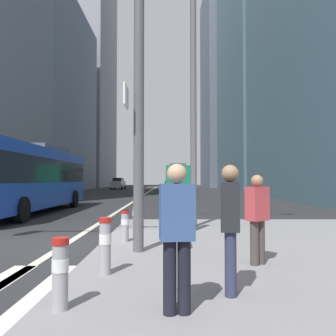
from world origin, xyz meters
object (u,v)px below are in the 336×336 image
(bollard_right, at_px, (126,224))
(pedestrian_far, at_px, (258,215))
(street_lamp_post, at_px, (194,67))
(pedestrian_waiting, at_px, (178,230))
(traffic_signal_gantry, at_px, (54,64))
(car_receding_near, at_px, (171,183))
(car_oncoming_mid, at_px, (119,183))
(bollard_left, at_px, (106,243))
(city_bus_red_receding, at_px, (178,178))
(pedestrian_walking, at_px, (231,222))
(city_bus_blue_oncoming, at_px, (30,176))
(bollard_front, at_px, (61,269))
(bollard_back, at_px, (137,215))

(bollard_right, height_order, pedestrian_far, pedestrian_far)
(street_lamp_post, height_order, pedestrian_waiting, street_lamp_post)
(traffic_signal_gantry, xyz_separation_m, pedestrian_waiting, (2.53, -3.32, -3.01))
(car_receding_near, bearing_deg, pedestrian_far, -88.80)
(car_receding_near, bearing_deg, car_oncoming_mid, -153.32)
(car_oncoming_mid, xyz_separation_m, bollard_left, (7.46, -53.02, -0.35))
(car_receding_near, height_order, street_lamp_post, street_lamp_post)
(city_bus_red_receding, xyz_separation_m, bollard_right, (-2.15, -31.93, -1.26))
(city_bus_red_receding, xyz_separation_m, pedestrian_waiting, (-1.01, -36.42, -0.76))
(street_lamp_post, distance_m, pedestrian_walking, 7.74)
(city_bus_red_receding, relative_size, traffic_signal_gantry, 1.79)
(city_bus_blue_oncoming, distance_m, car_receding_near, 46.74)
(city_bus_red_receding, distance_m, bollard_front, 36.40)
(street_lamp_post, height_order, bollard_right, street_lamp_post)
(bollard_back, relative_size, pedestrian_waiting, 0.47)
(city_bus_red_receding, relative_size, pedestrian_walking, 6.39)
(bollard_back, bearing_deg, pedestrian_waiting, -80.69)
(traffic_signal_gantry, distance_m, bollard_front, 4.87)
(city_bus_red_receding, relative_size, bollard_left, 12.09)
(pedestrian_waiting, bearing_deg, car_oncoming_mid, 98.89)
(traffic_signal_gantry, xyz_separation_m, bollard_back, (1.46, 3.20, -3.49))
(city_bus_red_receding, bearing_deg, traffic_signal_gantry, -96.09)
(bollard_right, distance_m, bollard_back, 2.03)
(car_oncoming_mid, relative_size, bollard_left, 5.08)
(car_receding_near, xyz_separation_m, street_lamp_post, (0.44, -51.91, 4.29))
(car_oncoming_mid, bearing_deg, traffic_signal_gantry, -83.31)
(car_receding_near, xyz_separation_m, bollard_front, (-1.62, -58.94, -0.38))
(pedestrian_walking, height_order, pedestrian_far, pedestrian_walking)
(bollard_back, bearing_deg, car_oncoming_mid, 98.83)
(pedestrian_walking, bearing_deg, city_bus_blue_oncoming, 121.68)
(pedestrian_waiting, bearing_deg, traffic_signal_gantry, 127.24)
(city_bus_blue_oncoming, relative_size, car_receding_near, 2.46)
(bollard_right, bearing_deg, traffic_signal_gantry, -139.85)
(city_bus_blue_oncoming, distance_m, bollard_right, 10.21)
(city_bus_blue_oncoming, relative_size, pedestrian_walking, 6.78)
(car_receding_near, height_order, bollard_left, car_receding_near)
(car_oncoming_mid, distance_m, bollard_front, 54.98)
(bollard_back, bearing_deg, city_bus_blue_oncoming, 132.24)
(pedestrian_waiting, bearing_deg, bollard_left, 124.23)
(car_receding_near, xyz_separation_m, pedestrian_walking, (0.43, -58.41, 0.09))
(street_lamp_post, distance_m, bollard_right, 5.72)
(city_bus_red_receding, xyz_separation_m, bollard_back, (-2.08, -29.90, -1.25))
(car_receding_near, height_order, pedestrian_waiting, car_receding_near)
(car_receding_near, distance_m, traffic_signal_gantry, 55.89)
(car_oncoming_mid, xyz_separation_m, bollard_front, (7.21, -54.51, -0.38))
(city_bus_blue_oncoming, height_order, pedestrian_waiting, city_bus_blue_oncoming)
(city_bus_blue_oncoming, distance_m, car_oncoming_mid, 41.80)
(city_bus_blue_oncoming, bearing_deg, street_lamp_post, -37.17)
(bollard_left, xyz_separation_m, bollard_back, (0.02, 4.92, -0.06))
(city_bus_red_receding, relative_size, car_receding_near, 2.32)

